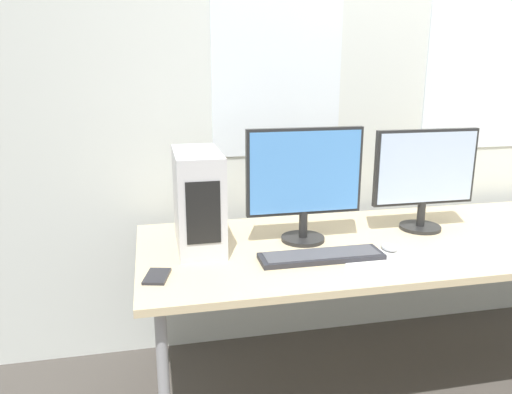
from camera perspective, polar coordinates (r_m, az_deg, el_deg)
wall_back at (r=2.68m, az=14.03°, el=12.72°), size 8.00×0.07×2.70m
desk at (r=2.32m, az=18.93°, el=-5.19°), size 2.48×0.85×0.71m
pc_tower at (r=2.03m, az=-6.63°, el=-0.28°), size 0.18×0.39×0.40m
monitor_main at (r=2.07m, az=5.56°, el=2.07°), size 0.49×0.18×0.48m
monitor_right_near at (r=2.33m, az=18.74°, el=2.48°), size 0.48×0.18×0.46m
keyboard at (r=1.95m, az=7.47°, el=-6.72°), size 0.48×0.13×0.02m
mouse at (r=2.09m, az=14.99°, el=-5.57°), size 0.06×0.08×0.03m
cell_phone at (r=1.81m, az=-11.25°, el=-8.88°), size 0.11×0.15×0.01m
paper_sheet_left at (r=1.96m, az=13.32°, el=-7.22°), size 0.31×0.36×0.00m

